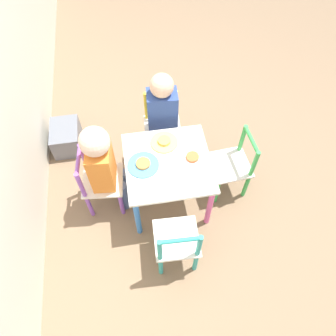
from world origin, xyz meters
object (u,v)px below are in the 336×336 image
object	(u,v)px
chair_green	(233,165)
chair_teal	(177,243)
child_right	(163,114)
chair_yellow	(162,127)
plate_right	(164,142)
plate_front	(192,158)
plate_back	(143,164)
chair_purple	(100,182)
child_back	(103,163)
kids_table	(168,169)
storage_bin	(67,137)

from	to	relation	value
chair_green	chair_teal	distance (m)	0.67
chair_green	child_right	distance (m)	0.59
chair_yellow	chair_teal	bearing A→B (deg)	-89.40
chair_green	child_right	size ratio (longest dim) A/B	0.67
chair_teal	plate_right	size ratio (longest dim) A/B	2.95
plate_front	chair_teal	bearing A→B (deg)	159.00
chair_teal	plate_front	world-z (taller)	chair_teal
plate_back	child_right	bearing A→B (deg)	-24.60
chair_purple	child_back	size ratio (longest dim) A/B	0.68
kids_table	child_back	bearing A→B (deg)	84.21
chair_yellow	plate_front	xyz separation A→B (m)	(-0.45, -0.12, 0.20)
chair_purple	plate_right	xyz separation A→B (m)	(0.11, -0.45, 0.20)
kids_table	chair_purple	bearing A→B (deg)	84.21
chair_purple	child_back	xyz separation A→B (m)	(-0.01, -0.06, 0.21)
chair_teal	child_right	distance (m)	0.86
chair_yellow	plate_right	xyz separation A→B (m)	(-0.30, 0.03, 0.20)
chair_yellow	plate_back	size ratio (longest dim) A/B	2.66
chair_green	child_back	size ratio (longest dim) A/B	0.68
chair_yellow	chair_purple	world-z (taller)	same
child_right	plate_right	bearing A→B (deg)	-92.43
chair_teal	plate_back	world-z (taller)	chair_teal
plate_back	plate_front	world-z (taller)	same
kids_table	child_back	size ratio (longest dim) A/B	0.70
child_right	child_back	world-z (taller)	child_right
child_back	plate_back	xyz separation A→B (m)	(-0.04, -0.24, -0.01)
plate_right	child_right	bearing A→B (deg)	-6.22
plate_front	storage_bin	size ratio (longest dim) A/B	0.63
kids_table	child_right	xyz separation A→B (m)	(0.39, -0.03, 0.08)
chair_green	chair_teal	world-z (taller)	same
chair_purple	chair_teal	distance (m)	0.65
child_back	storage_bin	world-z (taller)	child_back
chair_yellow	chair_teal	distance (m)	0.90
kids_table	chair_teal	bearing A→B (deg)	177.41
kids_table	plate_back	bearing A→B (deg)	90.00
chair_yellow	plate_right	world-z (taller)	chair_yellow
storage_bin	plate_back	bearing A→B (deg)	-137.05
chair_purple	plate_back	xyz separation A→B (m)	(-0.05, -0.29, 0.20)
chair_yellow	storage_bin	size ratio (longest dim) A/B	1.84
child_right	plate_front	bearing A→B (deg)	-68.19
chair_purple	kids_table	bearing A→B (deg)	-90.00
chair_yellow	chair_green	distance (m)	0.59
chair_purple	child_right	distance (m)	0.62
plate_front	chair_purple	bearing A→B (deg)	85.67
chair_yellow	chair_green	world-z (taller)	same
chair_green	kids_table	bearing A→B (deg)	-90.00
kids_table	chair_teal	xyz separation A→B (m)	(-0.45, 0.02, -0.12)
chair_yellow	plate_front	size ratio (longest dim) A/B	2.94
child_back	storage_bin	distance (m)	0.74
chair_green	child_back	xyz separation A→B (m)	(0.01, 0.84, 0.21)
plate_right	plate_back	world-z (taller)	same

